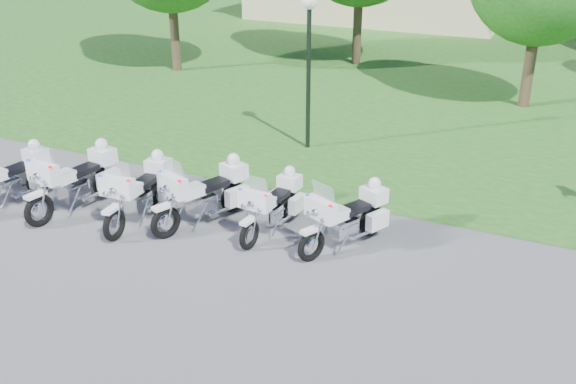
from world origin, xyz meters
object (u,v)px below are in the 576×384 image
at_px(motorcycle_3, 140,190).
at_px(motorcycle_5, 273,203).
at_px(motorcycle_4, 206,192).
at_px(motorcycle_6, 348,216).
at_px(motorcycle_2, 77,178).
at_px(motorcycle_1, 9,177).
at_px(lamp_post, 309,32).

distance_m(motorcycle_3, motorcycle_5, 2.84).
xyz_separation_m(motorcycle_4, motorcycle_6, (3.02, 0.32, -0.05)).
height_order(motorcycle_2, motorcycle_3, motorcycle_2).
distance_m(motorcycle_3, motorcycle_6, 4.40).
bearing_deg(motorcycle_5, motorcycle_3, 19.34).
bearing_deg(motorcycle_2, motorcycle_5, -161.81).
height_order(motorcycle_2, motorcycle_4, motorcycle_2).
bearing_deg(motorcycle_1, motorcycle_2, -153.79).
height_order(motorcycle_5, lamp_post, lamp_post).
bearing_deg(motorcycle_6, motorcycle_2, 33.56).
bearing_deg(motorcycle_3, lamp_post, -108.44).
bearing_deg(motorcycle_3, motorcycle_5, -169.48).
height_order(motorcycle_1, motorcycle_3, motorcycle_3).
relative_size(motorcycle_2, motorcycle_5, 1.16).
relative_size(motorcycle_3, motorcycle_4, 1.03).
xyz_separation_m(motorcycle_2, motorcycle_3, (1.60, 0.13, -0.04)).
bearing_deg(motorcycle_5, lamp_post, -69.80).
distance_m(motorcycle_3, lamp_post, 6.21).
height_order(motorcycle_6, lamp_post, lamp_post).
relative_size(motorcycle_4, lamp_post, 0.56).
bearing_deg(motorcycle_4, lamp_post, -69.90).
relative_size(motorcycle_3, motorcycle_6, 1.13).
height_order(motorcycle_2, lamp_post, lamp_post).
xyz_separation_m(motorcycle_3, lamp_post, (1.40, 5.53, 2.46)).
bearing_deg(lamp_post, motorcycle_5, -74.40).
relative_size(motorcycle_2, motorcycle_6, 1.19).
xyz_separation_m(motorcycle_2, motorcycle_6, (5.93, 0.91, -0.07)).
height_order(motorcycle_4, lamp_post, lamp_post).
bearing_deg(motorcycle_2, motorcycle_6, -164.21).
relative_size(motorcycle_5, lamp_post, 0.52).
xyz_separation_m(motorcycle_2, motorcycle_4, (2.91, 0.59, -0.02)).
distance_m(motorcycle_5, motorcycle_6, 1.59).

